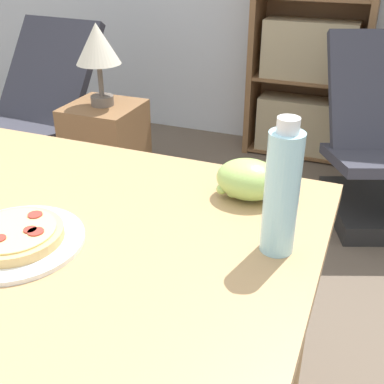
{
  "coord_description": "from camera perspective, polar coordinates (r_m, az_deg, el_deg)",
  "views": [
    {
      "loc": [
        0.67,
        -0.59,
        1.31
      ],
      "look_at": [
        0.34,
        0.24,
        0.83
      ],
      "focal_mm": 45.0,
      "sensor_mm": 36.0,
      "label": 1
    }
  ],
  "objects": [
    {
      "name": "dining_table",
      "position": [
        1.18,
        -20.22,
        -6.63
      ],
      "size": [
        1.33,
        0.83,
        0.77
      ],
      "color": "tan",
      "rests_on": "ground_plane"
    },
    {
      "name": "pizza_on_plate",
      "position": [
        1.01,
        -20.24,
        -5.12
      ],
      "size": [
        0.27,
        0.27,
        0.04
      ],
      "color": "white",
      "rests_on": "dining_table"
    },
    {
      "name": "grape_bunch",
      "position": [
        1.1,
        6.74,
        1.44
      ],
      "size": [
        0.15,
        0.12,
        0.09
      ],
      "color": "#A8CC66",
      "rests_on": "dining_table"
    },
    {
      "name": "drink_bottle",
      "position": [
        0.89,
        10.58,
        0.02
      ],
      "size": [
        0.06,
        0.06,
        0.27
      ],
      "color": "#A3DBEA",
      "rests_on": "dining_table"
    },
    {
      "name": "lounge_chair_near",
      "position": [
        2.93,
        -17.98,
        6.56
      ],
      "size": [
        0.61,
        0.8,
        0.88
      ],
      "rotation": [
        0.0,
        0.0,
        -0.09
      ],
      "color": "black",
      "rests_on": "ground_plane"
    },
    {
      "name": "lounge_chair_far",
      "position": [
        2.61,
        21.71,
        3.22
      ],
      "size": [
        0.76,
        0.91,
        0.88
      ],
      "rotation": [
        0.0,
        0.0,
        0.37
      ],
      "color": "black",
      "rests_on": "ground_plane"
    },
    {
      "name": "bookshelf",
      "position": [
        3.13,
        13.83,
        16.44
      ],
      "size": [
        0.71,
        0.29,
        1.48
      ],
      "color": "brown",
      "rests_on": "ground_plane"
    },
    {
      "name": "side_table",
      "position": [
        2.51,
        -9.96,
        3.93
      ],
      "size": [
        0.34,
        0.34,
        0.57
      ],
      "color": "brown",
      "rests_on": "ground_plane"
    },
    {
      "name": "table_lamp",
      "position": [
        2.34,
        -11.13,
        16.44
      ],
      "size": [
        0.21,
        0.21,
        0.38
      ],
      "color": "#665B51",
      "rests_on": "side_table"
    }
  ]
}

